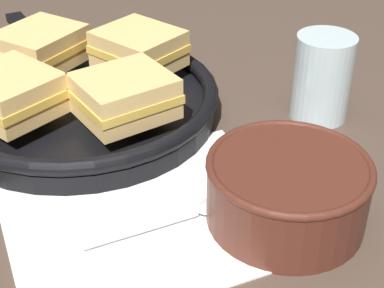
{
  "coord_description": "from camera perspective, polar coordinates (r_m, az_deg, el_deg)",
  "views": [
    {
      "loc": [
        -0.07,
        -0.44,
        0.37
      ],
      "look_at": [
        0.05,
        0.05,
        0.04
      ],
      "focal_mm": 55.0,
      "sensor_mm": 36.0,
      "label": 1
    }
  ],
  "objects": [
    {
      "name": "napkin",
      "position": [
        0.57,
        -4.21,
        -6.9
      ],
      "size": [
        0.3,
        0.27,
        0.0
      ],
      "color": "white",
      "rests_on": "ground_plane"
    },
    {
      "name": "drinking_glass",
      "position": [
        0.72,
        12.51,
        6.32
      ],
      "size": [
        0.07,
        0.07,
        0.1
      ],
      "color": "silver",
      "rests_on": "ground_plane"
    },
    {
      "name": "sandwich_far_left",
      "position": [
        0.75,
        -5.18,
        9.2
      ],
      "size": [
        0.13,
        0.13,
        0.05
      ],
      "rotation": [
        0.0,
        0.0,
        8.5
      ],
      "color": "#DBB26B",
      "rests_on": "skillet"
    },
    {
      "name": "spoon",
      "position": [
        0.56,
        0.81,
        -6.45
      ],
      "size": [
        0.17,
        0.05,
        0.01
      ],
      "rotation": [
        0.0,
        0.0,
        0.2
      ],
      "color": "silver",
      "rests_on": "napkin"
    },
    {
      "name": "ground_plane",
      "position": [
        0.58,
        -3.68,
        -6.53
      ],
      "size": [
        4.0,
        4.0,
        0.0
      ],
      "primitive_type": "plane",
      "color": "#47382D"
    },
    {
      "name": "sandwich_far_right",
      "position": [
        0.78,
        -14.45,
        9.12
      ],
      "size": [
        0.13,
        0.13,
        0.05
      ],
      "rotation": [
        0.0,
        0.0,
        10.21
      ],
      "color": "#DBB26B",
      "rests_on": "skillet"
    },
    {
      "name": "soup_bowl",
      "position": [
        0.55,
        9.25,
        -4.2
      ],
      "size": [
        0.15,
        0.15,
        0.07
      ],
      "color": "#4C2319",
      "rests_on": "ground_plane"
    },
    {
      "name": "sandwich_near_right",
      "position": [
        0.64,
        -6.54,
        4.68
      ],
      "size": [
        0.12,
        0.12,
        0.05
      ],
      "rotation": [
        0.0,
        0.0,
        6.65
      ],
      "color": "#DBB26B",
      "rests_on": "skillet"
    },
    {
      "name": "sandwich_near_left",
      "position": [
        0.67,
        -17.16,
        4.73
      ],
      "size": [
        0.13,
        0.13,
        0.05
      ],
      "rotation": [
        0.0,
        0.0,
        5.35
      ],
      "color": "#DBB26B",
      "rests_on": "skillet"
    },
    {
      "name": "skillet",
      "position": [
        0.73,
        -10.57,
        4.1
      ],
      "size": [
        0.33,
        0.46,
        0.04
      ],
      "color": "black",
      "rests_on": "ground_plane"
    }
  ]
}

